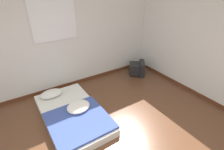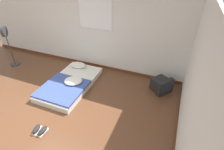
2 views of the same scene
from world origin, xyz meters
name	(u,v)px [view 2 (image 2 of 2)]	position (x,y,z in m)	size (l,w,h in m)	color
ground_plane	(33,125)	(0.00, 0.00, 0.00)	(20.00, 20.00, 0.00)	brown
wall_back	(90,28)	(0.00, 2.82, 1.30)	(8.31, 0.08, 2.60)	silver
wall_right	(193,127)	(2.98, 0.00, 1.29)	(0.08, 7.99, 2.60)	silver
mattress_bed	(70,83)	(-0.02, 1.52, 0.11)	(1.14, 1.98, 0.30)	silver
crt_tv	(162,85)	(2.42, 2.29, 0.19)	(0.63, 0.64, 0.40)	black
sneaker_pair	(40,130)	(0.26, -0.08, 0.05)	(0.29, 0.28, 0.10)	silver
standing_fan	(7,39)	(-2.49, 1.87, 0.92)	(0.32, 0.33, 1.35)	#333338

